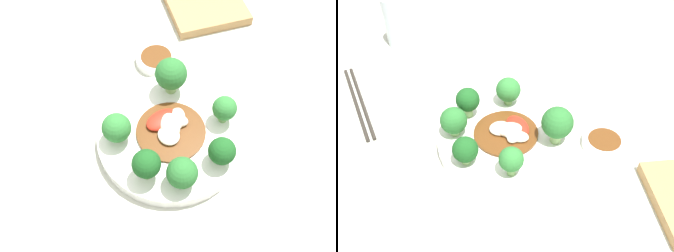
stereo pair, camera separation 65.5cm
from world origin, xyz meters
TOP-DOWN VIEW (x-y plane):
  - table at (0.00, 0.00)m, footprint 0.99×0.88m
  - plate at (-0.05, -0.05)m, footprint 0.25×0.25m
  - broccoli_east at (0.04, -0.06)m, footprint 0.06×0.06m
  - broccoli_south at (-0.03, -0.14)m, footprint 0.04×0.04m
  - broccoli_northwest at (-0.12, 0.00)m, footprint 0.04×0.04m
  - broccoli_north at (-0.05, 0.04)m, footprint 0.05×0.05m
  - broccoli_west at (-0.14, -0.05)m, footprint 0.05×0.05m
  - broccoli_southwest at (-0.11, -0.12)m, footprint 0.04×0.04m
  - stirfry_center at (-0.04, -0.05)m, footprint 0.12×0.12m
  - drinking_glass at (-0.32, 0.28)m, footprint 0.07×0.07m
  - chopsticks at (-0.36, 0.05)m, footprint 0.14×0.22m
  - sauce_dish at (0.13, -0.04)m, footprint 0.08×0.08m

SIDE VIEW (x-z plane):
  - table at x=0.00m, z-range 0.00..0.73m
  - chopsticks at x=-0.36m, z-range 0.73..0.74m
  - sauce_dish at x=0.13m, z-range 0.73..0.75m
  - plate at x=-0.05m, z-range 0.73..0.75m
  - stirfry_center at x=-0.04m, z-range 0.75..0.77m
  - broccoli_southwest at x=-0.11m, z-range 0.76..0.81m
  - broccoli_west at x=-0.14m, z-range 0.76..0.81m
  - broccoli_north at x=-0.05m, z-range 0.76..0.81m
  - broccoli_south at x=-0.03m, z-range 0.76..0.81m
  - broccoli_northwest at x=-0.12m, z-range 0.76..0.82m
  - drinking_glass at x=-0.32m, z-range 0.73..0.85m
  - broccoli_east at x=0.04m, z-range 0.76..0.83m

